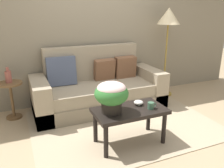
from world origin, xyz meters
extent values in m
plane|color=tan|center=(0.00, 0.00, 0.00)|extent=(14.00, 14.00, 0.00)
cube|color=gray|center=(0.00, 1.25, 1.41)|extent=(6.40, 0.12, 2.81)
cube|color=tan|center=(0.00, -0.01, 0.01)|extent=(2.68, 1.98, 0.01)
cube|color=gray|center=(-0.12, 0.69, 0.12)|extent=(2.22, 0.92, 0.24)
cube|color=gray|center=(-0.12, 0.66, 0.34)|extent=(1.72, 0.83, 0.20)
cube|color=gray|center=(-0.12, 1.06, 0.64)|extent=(1.72, 0.17, 0.83)
cube|color=gray|center=(-1.11, 0.69, 0.31)|extent=(0.25, 0.92, 0.63)
cube|color=gray|center=(0.86, 0.69, 0.31)|extent=(0.25, 0.92, 0.63)
cube|color=brown|center=(0.06, 0.92, 0.63)|extent=(0.38, 0.20, 0.39)
cube|color=brown|center=(0.47, 0.91, 0.64)|extent=(0.39, 0.19, 0.40)
cube|color=#4C5670|center=(-0.71, 0.92, 0.68)|extent=(0.49, 0.21, 0.49)
cylinder|color=black|center=(-0.55, -0.69, 0.22)|extent=(0.06, 0.06, 0.43)
cylinder|color=black|center=(0.25, -0.69, 0.22)|extent=(0.06, 0.06, 0.43)
cylinder|color=black|center=(-0.55, -0.32, 0.22)|extent=(0.06, 0.06, 0.43)
cylinder|color=black|center=(0.25, -0.32, 0.22)|extent=(0.06, 0.06, 0.43)
cube|color=black|center=(-0.15, -0.50, 0.46)|extent=(0.92, 0.49, 0.05)
cylinder|color=brown|center=(-1.52, 0.88, 0.01)|extent=(0.24, 0.24, 0.03)
cylinder|color=brown|center=(-1.52, 0.88, 0.29)|extent=(0.05, 0.05, 0.54)
cylinder|color=brown|center=(-1.52, 0.88, 0.58)|extent=(0.38, 0.38, 0.03)
cylinder|color=olive|center=(1.32, 0.84, 0.01)|extent=(0.34, 0.34, 0.03)
cylinder|color=olive|center=(1.32, 0.84, 0.71)|extent=(0.03, 0.03, 1.37)
cone|color=beige|center=(1.32, 0.84, 1.54)|extent=(0.43, 0.43, 0.30)
cylinder|color=black|center=(-0.39, -0.49, 0.56)|extent=(0.25, 0.25, 0.15)
ellipsoid|color=#337533|center=(-0.39, -0.49, 0.72)|extent=(0.41, 0.41, 0.27)
ellipsoid|color=beige|center=(-0.39, -0.49, 0.79)|extent=(0.35, 0.35, 0.15)
cylinder|color=#3D664C|center=(0.10, -0.59, 0.52)|extent=(0.08, 0.08, 0.09)
torus|color=#3D664C|center=(0.15, -0.59, 0.52)|extent=(0.06, 0.01, 0.06)
cylinder|color=silver|center=(0.02, -0.43, 0.49)|extent=(0.05, 0.05, 0.02)
ellipsoid|color=silver|center=(0.02, -0.43, 0.52)|extent=(0.12, 0.12, 0.05)
cylinder|color=#934C42|center=(-1.53, 0.89, 0.68)|extent=(0.10, 0.10, 0.18)
cylinder|color=#934C42|center=(-1.53, 0.89, 0.80)|extent=(0.04, 0.04, 0.06)
camera|label=1|loc=(-1.41, -2.90, 1.70)|focal=37.57mm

